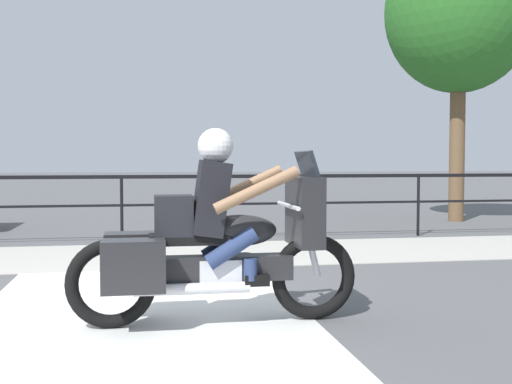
# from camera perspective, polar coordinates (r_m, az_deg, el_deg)

# --- Properties ---
(ground_plane) EXTENTS (120.00, 120.00, 0.00)m
(ground_plane) POSITION_cam_1_polar(r_m,az_deg,el_deg) (5.77, -13.28, -10.64)
(ground_plane) COLOR #565659
(sidewalk_band) EXTENTS (44.00, 2.40, 0.01)m
(sidewalk_band) POSITION_cam_1_polar(r_m,az_deg,el_deg) (9.11, -12.10, -5.59)
(sidewalk_band) COLOR #B7B2A8
(sidewalk_band) RESTS_ON ground
(crosswalk_band) EXTENTS (2.84, 6.00, 0.01)m
(crosswalk_band) POSITION_cam_1_polar(r_m,az_deg,el_deg) (5.57, -10.07, -11.07)
(crosswalk_band) COLOR silver
(crosswalk_band) RESTS_ON ground
(fence_railing) EXTENTS (36.00, 0.05, 1.09)m
(fence_railing) POSITION_cam_1_polar(r_m,az_deg,el_deg) (10.56, -11.87, 0.24)
(fence_railing) COLOR black
(fence_railing) RESTS_ON ground
(motorcycle) EXTENTS (2.38, 0.76, 1.60)m
(motorcycle) POSITION_cam_1_polar(r_m,az_deg,el_deg) (5.23, -3.84, -4.31)
(motorcycle) COLOR black
(motorcycle) RESTS_ON ground
(tree_behind_sign) EXTENTS (3.15, 3.15, 6.23)m
(tree_behind_sign) POSITION_cam_1_polar(r_m,az_deg,el_deg) (14.84, 17.62, 14.96)
(tree_behind_sign) COLOR brown
(tree_behind_sign) RESTS_ON ground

